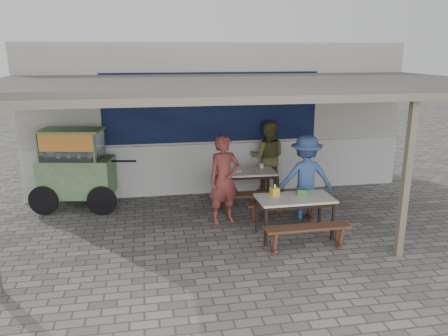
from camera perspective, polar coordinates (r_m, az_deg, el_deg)
name	(u,v)px	position (r m, az deg, el deg)	size (l,w,h in m)	color
ground	(249,243)	(7.92, 3.33, -9.71)	(60.00, 60.00, 0.00)	slate
back_wall	(217,118)	(10.82, -0.95, 6.58)	(9.00, 1.28, 3.50)	beige
warung_roof	(241,85)	(8.10, 2.24, 10.80)	(9.00, 4.21, 2.81)	#514B45
table_left	(246,174)	(9.67, 2.88, -0.84)	(1.31, 0.78, 0.75)	beige
bench_left_street	(252,199)	(9.12, 3.67, -4.05)	(1.39, 0.33, 0.45)	brown
bench_left_wall	(240,180)	(10.42, 2.15, -1.58)	(1.39, 0.33, 0.45)	brown
table_right	(295,201)	(8.04, 9.24, -4.33)	(1.38, 0.74, 0.75)	beige
bench_right_street	(307,233)	(7.60, 10.81, -8.28)	(1.48, 0.30, 0.45)	brown
bench_right_wall	(283,207)	(8.72, 7.70, -5.03)	(1.48, 0.30, 0.45)	brown
vendor_cart	(76,166)	(9.79, -18.82, 0.23)	(2.24, 1.12, 1.74)	#759F6A
patron_street_side	(224,180)	(8.53, 0.02, -1.54)	(0.64, 0.42, 1.76)	brown
patron_wall_side	(267,157)	(10.42, 5.69, 1.40)	(0.84, 0.66, 1.74)	brown
patron_right_table	(305,177)	(8.92, 10.58, -1.18)	(1.11, 0.64, 1.72)	#375690
tissue_box	(275,191)	(8.07, 6.64, -3.05)	(0.14, 0.14, 0.14)	gold
donation_box	(302,192)	(8.13, 10.13, -3.15)	(0.17, 0.11, 0.11)	#346E31
condiment_jar	(262,166)	(9.91, 4.93, 0.30)	(0.09, 0.09, 0.10)	beige
condiment_bowl	(237,170)	(9.59, 1.71, -0.30)	(0.22, 0.22, 0.05)	silver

